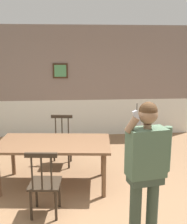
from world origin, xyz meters
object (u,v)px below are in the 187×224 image
dining_table (54,147)px  chair_by_doorway (61,142)px  chair_near_window (45,183)px  person_figure (146,162)px

dining_table → chair_by_doorway: size_ratio=1.98×
chair_near_window → person_figure: size_ratio=0.58×
chair_by_doorway → dining_table: bearing=91.0°
chair_near_window → dining_table: bearing=90.2°
chair_by_doorway → chair_near_window: bearing=91.0°
chair_by_doorway → person_figure: size_ratio=0.58×
dining_table → person_figure: person_figure is taller
dining_table → chair_by_doorway: bearing=84.4°
dining_table → chair_near_window: chair_near_window is taller
dining_table → chair_by_doorway: chair_by_doorway is taller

